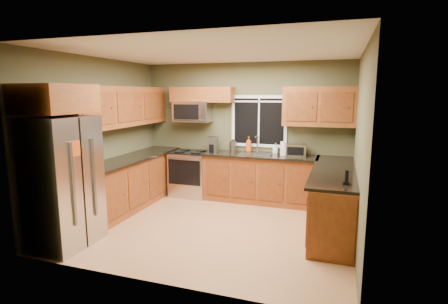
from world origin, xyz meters
The scene contains 28 objects.
floor centered at (0.00, 0.00, 0.00)m, with size 4.20×4.20×0.00m, color #AF794D.
ceiling centered at (0.00, 0.00, 2.70)m, with size 4.20×4.20×0.00m, color white.
back_wall centered at (0.00, 1.80, 1.35)m, with size 4.20×4.20×0.00m, color brown.
front_wall centered at (0.00, -1.80, 1.35)m, with size 4.20×4.20×0.00m, color brown.
left_wall centered at (-2.10, 0.00, 1.35)m, with size 3.60×3.60×0.00m, color brown.
right_wall centered at (2.10, 0.00, 1.35)m, with size 3.60×3.60×0.00m, color brown.
window centered at (0.30, 1.78, 1.55)m, with size 1.12×0.03×1.02m.
base_cabinets_left centered at (-1.80, 0.48, 0.45)m, with size 0.60×2.65×0.90m, color brown.
countertop_left centered at (-1.78, 0.48, 0.92)m, with size 0.65×2.65×0.04m, color black.
base_cabinets_back centered at (0.42, 1.50, 0.45)m, with size 2.17×0.60×0.90m, color brown.
countertop_back centered at (0.42, 1.48, 0.92)m, with size 2.17×0.65×0.04m, color black.
base_cabinets_peninsula centered at (1.80, 0.54, 0.45)m, with size 0.60×2.52×0.90m.
countertop_peninsula centered at (1.78, 0.55, 0.92)m, with size 0.65×2.50×0.04m, color black.
upper_cabinets_left centered at (-1.94, 0.48, 1.86)m, with size 0.33×2.65×0.72m, color brown.
upper_cabinets_back_left centered at (-0.85, 1.64, 2.07)m, with size 1.30×0.33×0.30m, color brown.
upper_cabinets_back_right centered at (1.45, 1.64, 1.86)m, with size 1.30×0.33×0.72m, color brown.
upper_cabinet_over_fridge centered at (-1.74, -1.30, 2.03)m, with size 0.72×0.90×0.38m, color brown.
refrigerator centered at (-1.74, -1.30, 0.90)m, with size 0.74×0.90×1.80m.
range centered at (-1.05, 1.47, 0.47)m, with size 0.76×0.69×0.94m.
microwave centered at (-1.05, 1.61, 1.73)m, with size 0.76×0.41×0.42m.
sink centered at (0.30, 1.49, 0.95)m, with size 0.60×0.42×0.36m.
toaster_oven centered at (1.08, 1.54, 1.05)m, with size 0.37×0.30×0.22m.
coffee_maker centered at (-0.57, 1.50, 1.08)m, with size 0.22×0.27×0.30m.
kettle centered at (-0.20, 1.65, 1.06)m, with size 0.19×0.19×0.26m.
paper_towel_roll centered at (0.84, 1.53, 1.07)m, with size 0.12×0.12×0.29m.
soap_bottle_a centered at (0.12, 1.70, 1.09)m, with size 0.12×0.12×0.31m, color #C64912.
soap_bottle_b centered at (0.66, 1.70, 1.04)m, with size 0.09×0.09×0.20m, color white.
cordless_phone centered at (1.95, -0.35, 1.00)m, with size 0.09×0.09×0.19m.
Camera 1 is at (1.84, -4.99, 2.11)m, focal length 28.00 mm.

